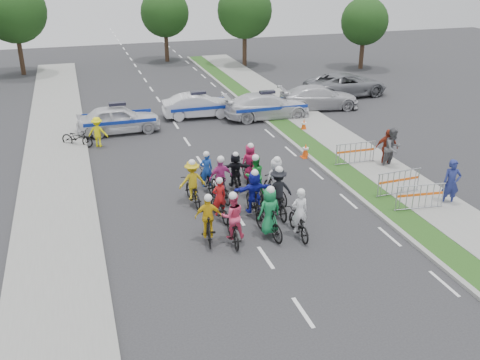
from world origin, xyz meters
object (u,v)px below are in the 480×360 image
object	(u,v)px
rider_5	(254,196)
marshal_hiviz	(98,132)
parked_bike	(77,138)
rider_1	(269,217)
tree_3	(14,11)
rider_4	(277,196)
rider_11	(235,173)
rider_8	(255,182)
spectator_0	(451,183)
tree_1	(245,11)
tree_4	(165,13)
barrier_1	(398,184)
rider_12	(206,177)
police_car_2	(267,106)
police_car_0	(119,119)
tree_2	(365,21)
rider_3	(208,223)
cone_1	(304,125)
barrier_0	(420,198)
rider_7	(276,185)
rider_0	(299,220)
spectator_2	(387,148)
cone_0	(306,151)
police_car_1	(198,106)
rider_2	(232,223)
civilian_sedan	(319,97)
rider_9	(221,183)
rider_10	(192,186)
spectator_1	(393,148)
rider_13	(250,167)
rider_6	(219,205)
barrier_2	(355,154)

from	to	relation	value
rider_5	marshal_hiviz	distance (m)	10.86
parked_bike	rider_1	bearing A→B (deg)	-117.88
tree_3	rider_1	bearing A→B (deg)	-72.66
rider_4	rider_11	xyz separation A→B (m)	(-0.81, 2.74, -0.06)
rider_5	tree_3	size ratio (longest dim) A/B	0.26
rider_8	spectator_0	size ratio (longest dim) A/B	1.01
tree_1	tree_4	xyz separation A→B (m)	(-6.00, 4.00, -0.35)
rider_1	barrier_1	bearing A→B (deg)	-176.02
tree_1	rider_1	bearing A→B (deg)	-106.35
rider_12	police_car_2	world-z (taller)	rider_12
police_car_0	tree_2	bearing A→B (deg)	-63.16
rider_3	rider_8	distance (m)	3.85
cone_1	rider_1	bearing A→B (deg)	-119.55
police_car_0	barrier_1	world-z (taller)	police_car_0
rider_3	barrier_0	size ratio (longest dim) A/B	0.90
rider_11	rider_12	size ratio (longest dim) A/B	0.96
rider_7	rider_12	world-z (taller)	rider_7
rider_0	rider_7	distance (m)	2.77
spectator_2	cone_0	xyz separation A→B (m)	(-3.06, 2.12, -0.54)
spectator_0	barrier_0	xyz separation A→B (m)	(-1.46, -0.14, -0.38)
rider_0	police_car_1	bearing A→B (deg)	-87.84
spectator_0	tree_4	world-z (taller)	tree_4
rider_1	rider_2	xyz separation A→B (m)	(-1.31, 0.04, -0.05)
rider_8	civilian_sedan	distance (m)	13.88
marshal_hiviz	barrier_1	world-z (taller)	marshal_hiviz
police_car_2	spectator_0	xyz separation A→B (m)	(2.70, -13.25, 0.20)
cone_0	police_car_0	bearing A→B (deg)	141.01
rider_2	spectator_2	bearing A→B (deg)	-147.44
rider_4	rider_9	size ratio (longest dim) A/B	1.04
rider_0	tree_3	bearing A→B (deg)	-68.76
rider_11	spectator_0	xyz separation A→B (m)	(7.50, -3.99, 0.23)
tree_1	parked_bike	bearing A→B (deg)	-130.31
rider_1	rider_7	size ratio (longest dim) A/B	0.99
rider_10	spectator_1	world-z (taller)	spectator_1
rider_13	rider_10	bearing A→B (deg)	21.75
cone_1	rider_6	bearing A→B (deg)	-129.80
rider_6	rider_7	xyz separation A→B (m)	(2.49, 0.69, 0.20)
rider_7	rider_13	distance (m)	2.24
spectator_0	tree_3	world-z (taller)	tree_3
rider_0	spectator_2	world-z (taller)	rider_0
civilian_sedan	spectator_2	distance (m)	9.86
barrier_0	parked_bike	bearing A→B (deg)	136.35
rider_12	marshal_hiviz	xyz separation A→B (m)	(-3.91, 6.84, 0.19)
rider_10	tree_1	xyz separation A→B (m)	(10.35, 25.32, 3.81)
cone_1	rider_4	bearing A→B (deg)	-119.33
civilian_sedan	barrier_2	distance (m)	9.66
cone_0	cone_1	size ratio (longest dim) A/B	1.00
tree_1	tree_2	bearing A→B (deg)	-23.96
rider_11	rider_13	distance (m)	0.95
spectator_1	barrier_0	size ratio (longest dim) A/B	0.96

